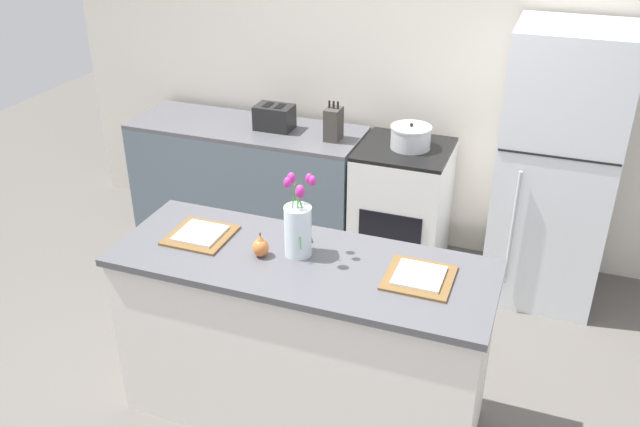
{
  "coord_description": "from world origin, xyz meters",
  "views": [
    {
      "loc": [
        1.01,
        -2.48,
        2.59
      ],
      "look_at": [
        0.0,
        0.25,
        1.05
      ],
      "focal_mm": 38.0,
      "sensor_mm": 36.0,
      "label": 1
    }
  ],
  "objects_px": {
    "flower_vase": "(298,227)",
    "pear_figurine": "(261,247)",
    "plate_setting_right": "(419,277)",
    "refrigerator": "(555,169)",
    "knife_block": "(333,124)",
    "plate_setting_left": "(200,234)",
    "toaster": "(274,117)",
    "cooking_pot": "(411,137)",
    "stove_range": "(401,207)"
  },
  "relations": [
    {
      "from": "flower_vase",
      "to": "pear_figurine",
      "type": "bearing_deg",
      "value": -153.7
    },
    {
      "from": "pear_figurine",
      "to": "toaster",
      "type": "height_order",
      "value": "toaster"
    },
    {
      "from": "flower_vase",
      "to": "plate_setting_left",
      "type": "xyz_separation_m",
      "value": [
        -0.51,
        -0.01,
        -0.14
      ]
    },
    {
      "from": "plate_setting_left",
      "to": "cooking_pot",
      "type": "relative_size",
      "value": 1.11
    },
    {
      "from": "flower_vase",
      "to": "plate_setting_right",
      "type": "distance_m",
      "value": 0.6
    },
    {
      "from": "stove_range",
      "to": "plate_setting_left",
      "type": "relative_size",
      "value": 2.99
    },
    {
      "from": "pear_figurine",
      "to": "knife_block",
      "type": "height_order",
      "value": "knife_block"
    },
    {
      "from": "flower_vase",
      "to": "plate_setting_right",
      "type": "bearing_deg",
      "value": -1.33
    },
    {
      "from": "pear_figurine",
      "to": "plate_setting_right",
      "type": "distance_m",
      "value": 0.74
    },
    {
      "from": "plate_setting_left",
      "to": "plate_setting_right",
      "type": "height_order",
      "value": "same"
    },
    {
      "from": "flower_vase",
      "to": "plate_setting_right",
      "type": "relative_size",
      "value": 1.38
    },
    {
      "from": "toaster",
      "to": "knife_block",
      "type": "relative_size",
      "value": 1.04
    },
    {
      "from": "stove_range",
      "to": "plate_setting_right",
      "type": "distance_m",
      "value": 1.7
    },
    {
      "from": "flower_vase",
      "to": "plate_setting_left",
      "type": "bearing_deg",
      "value": -178.5
    },
    {
      "from": "pear_figurine",
      "to": "cooking_pot",
      "type": "bearing_deg",
      "value": 78.85
    },
    {
      "from": "pear_figurine",
      "to": "plate_setting_left",
      "type": "distance_m",
      "value": 0.36
    },
    {
      "from": "flower_vase",
      "to": "cooking_pot",
      "type": "distance_m",
      "value": 1.57
    },
    {
      "from": "cooking_pot",
      "to": "plate_setting_right",
      "type": "bearing_deg",
      "value": -75.18
    },
    {
      "from": "toaster",
      "to": "flower_vase",
      "type": "bearing_deg",
      "value": -62.69
    },
    {
      "from": "refrigerator",
      "to": "knife_block",
      "type": "distance_m",
      "value": 1.45
    },
    {
      "from": "plate_setting_right",
      "to": "toaster",
      "type": "height_order",
      "value": "toaster"
    },
    {
      "from": "pear_figurine",
      "to": "plate_setting_left",
      "type": "height_order",
      "value": "pear_figurine"
    },
    {
      "from": "knife_block",
      "to": "plate_setting_right",
      "type": "bearing_deg",
      "value": -58.57
    },
    {
      "from": "refrigerator",
      "to": "plate_setting_left",
      "type": "xyz_separation_m",
      "value": [
        -1.6,
        -1.57,
        0.06
      ]
    },
    {
      "from": "toaster",
      "to": "cooking_pot",
      "type": "distance_m",
      "value": 0.98
    },
    {
      "from": "stove_range",
      "to": "knife_block",
      "type": "xyz_separation_m",
      "value": [
        -0.49,
        -0.03,
        0.56
      ]
    },
    {
      "from": "plate_setting_left",
      "to": "cooking_pot",
      "type": "distance_m",
      "value": 1.71
    },
    {
      "from": "pear_figurine",
      "to": "knife_block",
      "type": "relative_size",
      "value": 0.47
    },
    {
      "from": "toaster",
      "to": "cooking_pot",
      "type": "bearing_deg",
      "value": -0.64
    },
    {
      "from": "flower_vase",
      "to": "toaster",
      "type": "xyz_separation_m",
      "value": [
        -0.81,
        1.57,
        -0.1
      ]
    },
    {
      "from": "plate_setting_right",
      "to": "pear_figurine",
      "type": "bearing_deg",
      "value": -175.0
    },
    {
      "from": "flower_vase",
      "to": "pear_figurine",
      "type": "distance_m",
      "value": 0.2
    },
    {
      "from": "refrigerator",
      "to": "plate_setting_left",
      "type": "relative_size",
      "value": 5.91
    },
    {
      "from": "refrigerator",
      "to": "plate_setting_right",
      "type": "bearing_deg",
      "value": -107.77
    },
    {
      "from": "refrigerator",
      "to": "pear_figurine",
      "type": "distance_m",
      "value": 2.05
    },
    {
      "from": "toaster",
      "to": "cooking_pot",
      "type": "relative_size",
      "value": 1.04
    },
    {
      "from": "flower_vase",
      "to": "pear_figurine",
      "type": "xyz_separation_m",
      "value": [
        -0.16,
        -0.08,
        -0.1
      ]
    },
    {
      "from": "pear_figurine",
      "to": "toaster",
      "type": "relative_size",
      "value": 0.45
    },
    {
      "from": "stove_range",
      "to": "flower_vase",
      "type": "height_order",
      "value": "flower_vase"
    },
    {
      "from": "plate_setting_left",
      "to": "flower_vase",
      "type": "bearing_deg",
      "value": 1.5
    },
    {
      "from": "plate_setting_left",
      "to": "knife_block",
      "type": "distance_m",
      "value": 1.55
    },
    {
      "from": "stove_range",
      "to": "flower_vase",
      "type": "xyz_separation_m",
      "value": [
        -0.13,
        -1.55,
        0.63
      ]
    },
    {
      "from": "cooking_pot",
      "to": "knife_block",
      "type": "xyz_separation_m",
      "value": [
        -0.52,
        -0.04,
        0.04
      ]
    },
    {
      "from": "refrigerator",
      "to": "knife_block",
      "type": "height_order",
      "value": "refrigerator"
    },
    {
      "from": "plate_setting_right",
      "to": "cooking_pot",
      "type": "bearing_deg",
      "value": 104.82
    },
    {
      "from": "toaster",
      "to": "knife_block",
      "type": "xyz_separation_m",
      "value": [
        0.45,
        -0.05,
        0.03
      ]
    },
    {
      "from": "knife_block",
      "to": "pear_figurine",
      "type": "bearing_deg",
      "value": -82.89
    },
    {
      "from": "plate_setting_right",
      "to": "toaster",
      "type": "xyz_separation_m",
      "value": [
        -1.39,
        1.58,
        0.04
      ]
    },
    {
      "from": "knife_block",
      "to": "cooking_pot",
      "type": "bearing_deg",
      "value": 4.06
    },
    {
      "from": "cooking_pot",
      "to": "knife_block",
      "type": "bearing_deg",
      "value": -175.94
    }
  ]
}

